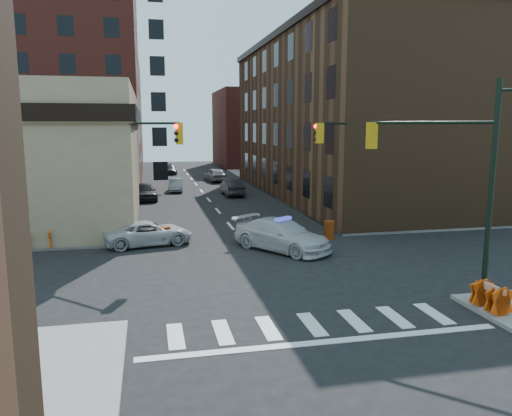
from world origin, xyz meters
name	(u,v)px	position (x,y,z in m)	size (l,w,h in m)	color
ground	(265,268)	(0.00, 0.00, 0.00)	(140.00, 140.00, 0.00)	black
sidewalk_ne	(390,180)	(23.00, 32.75, 0.07)	(34.00, 54.50, 0.15)	gray
apartment_block	(24,76)	(-18.50, 40.00, 12.00)	(25.00, 25.00, 24.00)	maroon
commercial_row_ne	(346,120)	(13.00, 22.50, 7.00)	(14.00, 34.00, 14.00)	#4B321E
filler_nw	(76,116)	(-16.00, 62.00, 8.00)	(20.00, 18.00, 16.00)	brown
filler_ne	(267,129)	(14.00, 58.00, 6.00)	(16.00, 16.00, 12.00)	maroon
signal_pole_se	(460,179)	(6.04, -5.52, 4.61)	(5.40, 5.27, 8.00)	black
signal_pole_nw	(135,168)	(-5.85, 5.34, 4.34)	(3.58, 3.67, 8.00)	black
signal_pole_ne	(342,164)	(5.84, 5.35, 4.34)	(3.67, 3.58, 8.00)	black
tree_ne_near	(279,157)	(7.50, 26.00, 3.49)	(3.00, 3.00, 4.85)	black
tree_ne_far	(261,152)	(7.50, 34.00, 3.49)	(3.00, 3.00, 4.85)	black
police_car	(282,235)	(1.63, 3.10, 0.82)	(2.28, 5.62, 1.63)	silver
pickup	(148,233)	(-5.27, 5.80, 0.67)	(2.22, 4.82, 1.34)	#B8B8BD
parked_car_wnear	(145,191)	(-5.50, 22.98, 0.77)	(1.82, 4.52, 1.54)	black
parked_car_wfar	(176,185)	(-2.51, 28.31, 0.63)	(1.34, 3.85, 1.27)	gray
parked_car_wdeep	(169,169)	(-2.50, 46.54, 0.66)	(1.86, 4.58, 1.33)	black
parked_car_enear	(232,187)	(2.50, 24.26, 0.76)	(1.62, 4.64, 1.53)	black
parked_car_efar	(215,175)	(2.50, 36.38, 0.80)	(1.89, 4.70, 1.60)	gray
pedestrian_a	(64,225)	(-10.00, 7.80, 0.94)	(0.58, 0.38, 1.58)	black
pedestrian_b	(60,224)	(-10.22, 7.99, 0.94)	(0.76, 0.59, 1.57)	black
pedestrian_c	(22,225)	(-12.07, 7.24, 1.15)	(1.18, 0.49, 2.01)	#212432
barrel_road	(329,230)	(5.00, 5.01, 0.54)	(0.61, 0.61, 1.08)	#BE4708
barrel_bank	(165,236)	(-4.37, 5.60, 0.52)	(0.58, 0.58, 1.04)	orange
barricade_se_a	(492,298)	(6.40, -7.31, 0.62)	(1.26, 0.63, 0.94)	#C84409
barricade_se_b	(486,296)	(6.40, -7.00, 0.57)	(1.12, 0.56, 0.84)	#DC3F0A
barricade_nw_a	(99,235)	(-7.98, 6.40, 0.58)	(1.15, 0.57, 0.86)	red
barricade_nw_b	(40,238)	(-10.85, 5.70, 0.65)	(1.34, 0.67, 1.01)	red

